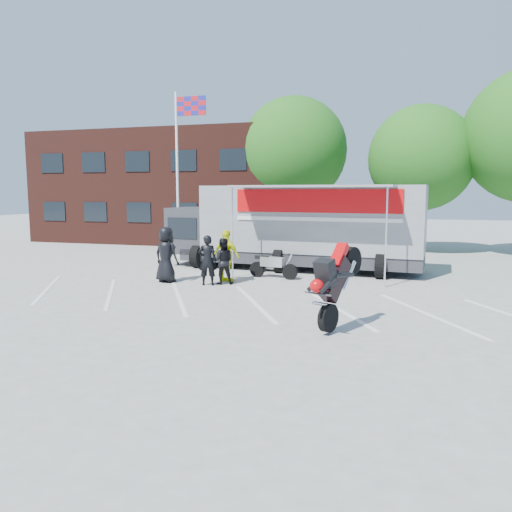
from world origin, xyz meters
The scene contains 13 objects.
ground centered at (0.00, 0.00, 0.00)m, with size 100.00×100.00×0.00m, color #AAAAA4.
parking_bay_lines centered at (0.00, 1.00, 0.01)m, with size 18.00×5.00×0.01m, color white.
office_building centered at (-10.00, 18.00, 3.50)m, with size 18.00×8.00×7.00m, color #431C15.
flagpole centered at (-6.24, 10.00, 5.05)m, with size 1.61×0.12×8.00m.
tree_left centered at (-2.00, 16.00, 5.57)m, with size 6.12×6.12×8.64m.
tree_mid centered at (5.00, 15.00, 4.94)m, with size 5.44×5.44×7.68m.
transporter_truck centered at (0.15, 7.53, 0.00)m, with size 10.88×5.24×3.46m, color gray, non-canonical shape.
parked_motorcycle centered at (-0.32, 5.18, 0.00)m, with size 0.66×1.97×1.03m, color silver, non-canonical shape.
stunt_bike_rider centered at (3.06, -0.99, 0.00)m, with size 0.87×1.85×2.18m, color black, non-canonical shape.
spectator_leather_a centered at (-3.78, 3.30, 0.99)m, with size 0.97×0.63×1.98m, color black.
spectator_leather_b centered at (-2.14, 3.16, 0.87)m, with size 0.64×0.42×1.74m, color black.
spectator_leather_c centered at (-1.72, 3.52, 0.81)m, with size 0.78×0.61×1.61m, color black.
spectator_hivis centered at (-1.74, 3.99, 0.94)m, with size 1.10×0.46×1.87m, color #ECF90D.
Camera 1 is at (4.38, -12.63, 3.20)m, focal length 35.00 mm.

